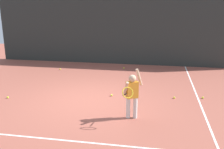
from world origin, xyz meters
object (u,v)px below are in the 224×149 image
tennis_player (132,93)px  tennis_ball_3 (174,98)px  tennis_ball_0 (203,98)px  tennis_ball_5 (124,68)px  tennis_ball_2 (60,69)px  tennis_ball_4 (8,97)px  tennis_ball_1 (112,95)px

tennis_player → tennis_ball_3: (1.21, 1.69, -0.69)m
tennis_ball_0 → tennis_ball_5: same height
tennis_ball_2 → tennis_ball_3: 5.72m
tennis_ball_2 → tennis_ball_3: same height
tennis_ball_4 → tennis_ball_3: bearing=9.9°
tennis_player → tennis_ball_0: (2.12, 1.85, -0.69)m
tennis_ball_2 → tennis_ball_3: bearing=-29.6°
tennis_player → tennis_ball_3: size_ratio=20.46×
tennis_ball_1 → tennis_ball_2: size_ratio=1.00×
tennis_ball_1 → tennis_ball_3: size_ratio=1.00×
tennis_ball_1 → tennis_player: bearing=-62.2°
tennis_player → tennis_ball_4: size_ratio=20.46×
tennis_ball_3 → tennis_ball_4: size_ratio=1.00×
tennis_ball_4 → tennis_player: bearing=-10.6°
tennis_ball_4 → tennis_ball_5: (3.19, 4.49, 0.00)m
tennis_ball_0 → tennis_ball_4: (-6.22, -1.09, 0.00)m
tennis_ball_3 → tennis_ball_5: size_ratio=1.00×
tennis_player → tennis_ball_0: 2.90m
tennis_ball_1 → tennis_ball_2: (-2.95, 2.97, 0.00)m
tennis_ball_0 → tennis_ball_1: bearing=-174.2°
tennis_player → tennis_ball_3: bearing=27.6°
tennis_ball_2 → tennis_ball_4: size_ratio=1.00×
tennis_ball_2 → tennis_ball_5: (2.87, 0.74, 0.00)m
tennis_ball_4 → tennis_ball_5: bearing=54.6°
tennis_ball_3 → tennis_player: bearing=-125.6°
tennis_ball_1 → tennis_ball_4: same height
tennis_player → tennis_ball_0: tennis_player is taller
tennis_ball_3 → tennis_ball_5: 4.15m
tennis_ball_0 → tennis_ball_1: (-2.94, -0.30, 0.00)m
tennis_ball_1 → tennis_ball_4: 3.37m
tennis_ball_0 → tennis_ball_2: bearing=155.6°
tennis_ball_5 → tennis_ball_3: bearing=-59.3°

